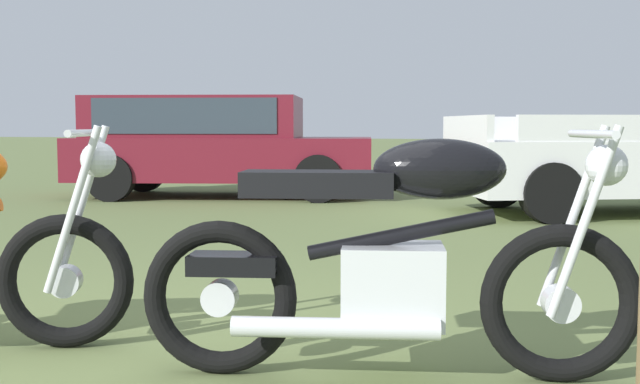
{
  "coord_description": "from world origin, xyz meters",
  "views": [
    {
      "loc": [
        1.73,
        -2.99,
        1.01
      ],
      "look_at": [
        0.22,
        1.79,
        0.59
      ],
      "focal_mm": 44.14,
      "sensor_mm": 36.0,
      "label": 1
    }
  ],
  "objects": [
    {
      "name": "motorcycle_black",
      "position": [
        1.08,
        0.05,
        0.49
      ],
      "size": [
        1.96,
        0.82,
        1.02
      ],
      "rotation": [
        0.0,
        0.0,
        0.23
      ],
      "color": "black",
      "rests_on": "ground"
    },
    {
      "name": "car_burgundy",
      "position": [
        -3.18,
        7.3,
        0.83
      ],
      "size": [
        4.5,
        2.7,
        1.43
      ],
      "rotation": [
        0.0,
        0.0,
        0.25
      ],
      "color": "maroon",
      "rests_on": "ground"
    },
    {
      "name": "ground_plane",
      "position": [
        0.0,
        0.0,
        0.0
      ],
      "size": [
        120.0,
        120.0,
        0.0
      ],
      "primitive_type": "plane",
      "color": "olive"
    }
  ]
}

